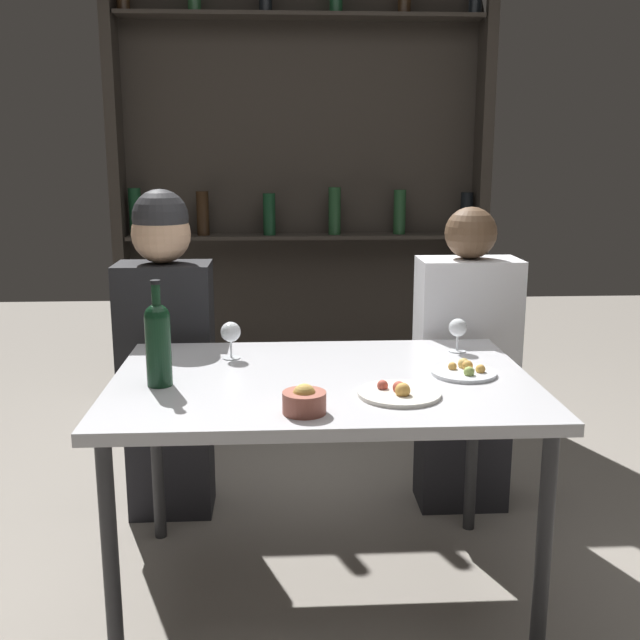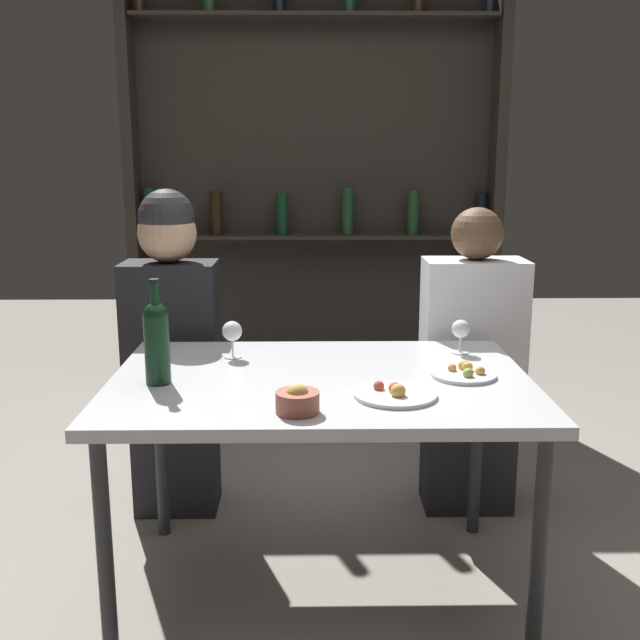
# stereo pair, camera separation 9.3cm
# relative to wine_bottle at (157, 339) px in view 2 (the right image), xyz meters

# --- Properties ---
(ground_plane) EXTENTS (10.00, 10.00, 0.00)m
(ground_plane) POSITION_rel_wine_bottle_xyz_m (0.49, 0.06, -0.87)
(ground_plane) COLOR gray
(dining_table) EXTENTS (1.29, 0.89, 0.73)m
(dining_table) POSITION_rel_wine_bottle_xyz_m (0.49, 0.06, -0.20)
(dining_table) COLOR silver
(dining_table) RESTS_ON ground_plane
(wine_rack_wall) EXTENTS (2.05, 0.21, 2.36)m
(wine_rack_wall) POSITION_rel_wine_bottle_xyz_m (0.48, 2.05, 0.33)
(wine_rack_wall) COLOR #28231E
(wine_rack_wall) RESTS_ON ground_plane
(wine_bottle) EXTENTS (0.07, 0.07, 0.32)m
(wine_bottle) POSITION_rel_wine_bottle_xyz_m (0.00, 0.00, 0.00)
(wine_bottle) COLOR black
(wine_bottle) RESTS_ON dining_table
(wine_glass_0) EXTENTS (0.06, 0.06, 0.12)m
(wine_glass_0) POSITION_rel_wine_bottle_xyz_m (0.97, 0.33, -0.06)
(wine_glass_0) COLOR silver
(wine_glass_0) RESTS_ON dining_table
(wine_glass_1) EXTENTS (0.07, 0.07, 0.13)m
(wine_glass_1) POSITION_rel_wine_bottle_xyz_m (0.19, 0.29, -0.05)
(wine_glass_1) COLOR silver
(wine_glass_1) RESTS_ON dining_table
(food_plate_0) EXTENTS (0.24, 0.24, 0.05)m
(food_plate_0) POSITION_rel_wine_bottle_xyz_m (0.69, -0.14, -0.13)
(food_plate_0) COLOR silver
(food_plate_0) RESTS_ON dining_table
(food_plate_1) EXTENTS (0.20, 0.20, 0.04)m
(food_plate_1) POSITION_rel_wine_bottle_xyz_m (0.93, 0.06, -0.13)
(food_plate_1) COLOR silver
(food_plate_1) RESTS_ON dining_table
(snack_bowl) EXTENTS (0.12, 0.12, 0.08)m
(snack_bowl) POSITION_rel_wine_bottle_xyz_m (0.42, -0.26, -0.10)
(snack_bowl) COLOR #995142
(snack_bowl) RESTS_ON dining_table
(seated_person_left) EXTENTS (0.35, 0.22, 1.27)m
(seated_person_left) POSITION_rel_wine_bottle_xyz_m (-0.08, 0.66, -0.22)
(seated_person_left) COLOR #26262B
(seated_person_left) RESTS_ON ground_plane
(seated_person_right) EXTENTS (0.39, 0.22, 1.20)m
(seated_person_right) POSITION_rel_wine_bottle_xyz_m (1.08, 0.66, -0.30)
(seated_person_right) COLOR #26262B
(seated_person_right) RESTS_ON ground_plane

